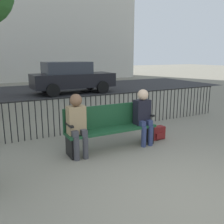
{
  "coord_description": "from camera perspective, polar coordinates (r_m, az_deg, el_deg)",
  "views": [
    {
      "loc": [
        -2.34,
        -2.18,
        1.94
      ],
      "look_at": [
        0.0,
        2.24,
        0.8
      ],
      "focal_mm": 40.0,
      "sensor_mm": 36.0,
      "label": 1
    }
  ],
  "objects": [
    {
      "name": "ground_plane",
      "position": [
        3.74,
        17.22,
        -19.01
      ],
      "size": [
        80.0,
        80.0,
        0.0
      ],
      "primitive_type": "plane",
      "color": "gray"
    },
    {
      "name": "park_bench",
      "position": [
        5.28,
        -0.41,
        -3.0
      ],
      "size": [
        1.97,
        0.45,
        0.92
      ],
      "color": "#194728",
      "rests_on": "ground"
    },
    {
      "name": "seated_person_0",
      "position": [
        4.81,
        -7.98,
        -2.22
      ],
      "size": [
        0.34,
        0.39,
        1.23
      ],
      "color": "#3D3D42",
      "rests_on": "ground"
    },
    {
      "name": "seated_person_1",
      "position": [
        5.5,
        7.13,
        -0.31
      ],
      "size": [
        0.34,
        0.39,
        1.23
      ],
      "color": "navy",
      "rests_on": "ground"
    },
    {
      "name": "backpack",
      "position": [
        6.02,
        10.39,
        -4.72
      ],
      "size": [
        0.34,
        0.22,
        0.3
      ],
      "color": "maroon",
      "rests_on": "ground"
    },
    {
      "name": "fence_railing",
      "position": [
        6.41,
        -5.94,
        0.32
      ],
      "size": [
        9.01,
        0.03,
        0.95
      ],
      "color": "black",
      "rests_on": "ground"
    },
    {
      "name": "street_surface",
      "position": [
        14.51,
        -18.42,
        4.5
      ],
      "size": [
        24.0,
        6.0,
        0.01
      ],
      "color": "#2B2B2D",
      "rests_on": "ground"
    },
    {
      "name": "parked_car_1",
      "position": [
        13.24,
        -9.31,
        7.91
      ],
      "size": [
        4.2,
        1.94,
        1.62
      ],
      "color": "black",
      "rests_on": "ground"
    }
  ]
}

